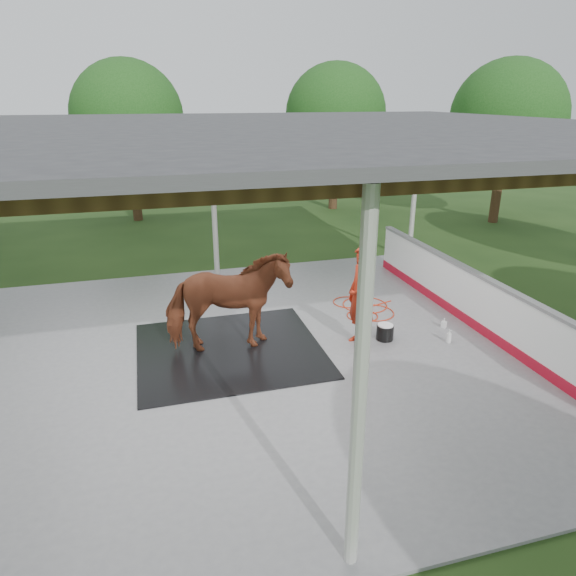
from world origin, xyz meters
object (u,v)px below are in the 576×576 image
object	(u,v)px
dasher_board	(473,300)
handler	(361,297)
horse	(228,302)
wash_bucket	(385,332)

from	to	relation	value
dasher_board	handler	world-z (taller)	handler
horse	handler	size ratio (longest dim) A/B	1.14
handler	wash_bucket	bearing A→B (deg)	93.00
dasher_board	wash_bucket	world-z (taller)	dasher_board
dasher_board	handler	size ratio (longest dim) A/B	4.09
handler	wash_bucket	distance (m)	1.01
wash_bucket	handler	bearing A→B (deg)	-173.65
horse	handler	world-z (taller)	handler
wash_bucket	horse	bearing A→B (deg)	173.10
horse	wash_bucket	xyz separation A→B (m)	(2.99, -0.36, -0.81)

